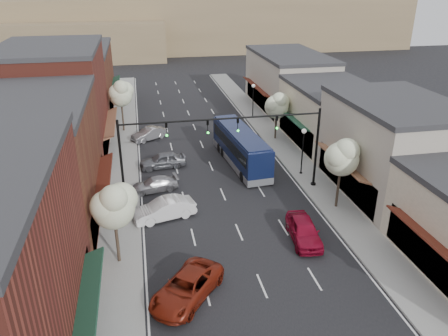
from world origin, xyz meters
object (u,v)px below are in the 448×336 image
red_hatchback (304,230)px  parked_car_e (149,134)px  signal_mast_left (152,148)px  parked_car_b (164,209)px  tree_left_near (114,205)px  parked_car_d (163,160)px  lamp_post_far (253,95)px  tree_right_far (277,105)px  tree_right_near (343,156)px  parked_car_a (187,287)px  coach_bus (241,147)px  signal_mast_right (290,138)px  tree_left_far (121,93)px  parked_car_c (155,184)px  lamp_post_near (303,144)px

red_hatchback → parked_car_e: size_ratio=1.12×
signal_mast_left → parked_car_b: signal_mast_left is taller
tree_left_near → parked_car_d: 15.49m
tree_left_near → lamp_post_far: bearing=60.2°
tree_right_far → tree_right_near: bearing=-90.0°
red_hatchback → parked_car_a: (-8.59, -4.32, -0.06)m
coach_bus → red_hatchback: (1.22, -13.84, -0.99)m
parked_car_a → lamp_post_far: bearing=107.5°
signal_mast_left → signal_mast_right: bearing=0.0°
parked_car_b → parked_car_e: (-0.44, 17.62, -0.10)m
signal_mast_right → signal_mast_left: same height
tree_left_far → parked_car_a: 30.59m
signal_mast_left → coach_bus: (8.53, 6.01, -2.86)m
parked_car_b → tree_right_near: bearing=71.2°
tree_right_far → parked_car_c: tree_right_far is taller
coach_bus → parked_car_b: (-7.98, -8.99, -1.00)m
parked_car_c → coach_bus: bearing=106.8°
signal_mast_left → tree_right_near: (13.97, -4.05, -0.17)m
tree_left_far → parked_car_e: bearing=-50.4°
lamp_post_near → coach_bus: 6.14m
signal_mast_right → red_hatchback: signal_mast_right is taller
coach_bus → parked_car_e: 12.10m
tree_right_far → lamp_post_far: 8.13m
parked_car_b → parked_car_c: size_ratio=1.16×
tree_right_far → parked_car_b: (-13.42, -14.93, -3.22)m
red_hatchback → parked_car_e: bearing=119.0°
lamp_post_far → signal_mast_left: bearing=-123.9°
tree_left_far → lamp_post_far: tree_left_far is taller
lamp_post_near → red_hatchback: size_ratio=0.97×
parked_car_b → parked_car_d: parked_car_b is taller
red_hatchback → parked_car_b: red_hatchback is taller
signal_mast_left → tree_left_near: (-2.63, -8.05, -0.40)m
tree_right_near → tree_right_far: bearing=90.0°
parked_car_a → coach_bus: bearing=106.2°
coach_bus → parked_car_d: size_ratio=2.57×
parked_car_a → parked_car_d: 18.73m
signal_mast_left → tree_left_near: 8.48m
lamp_post_near → signal_mast_right: bearing=-131.1°
tree_right_near → lamp_post_near: tree_right_near is taller
tree_left_near → parked_car_e: 23.12m
coach_bus → tree_right_near: bearing=-67.0°
signal_mast_left → tree_right_far: size_ratio=1.51×
coach_bus → parked_car_a: coach_bus is taller
red_hatchback → parked_car_a: red_hatchback is taller
red_hatchback → parked_car_b: 10.40m
coach_bus → parked_car_a: size_ratio=2.15×
parked_car_b → parked_car_e: size_ratio=1.15×
lamp_post_near → red_hatchback: lamp_post_near is taller
parked_car_d → lamp_post_near: bearing=65.6°
lamp_post_near → signal_mast_left: bearing=-169.4°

